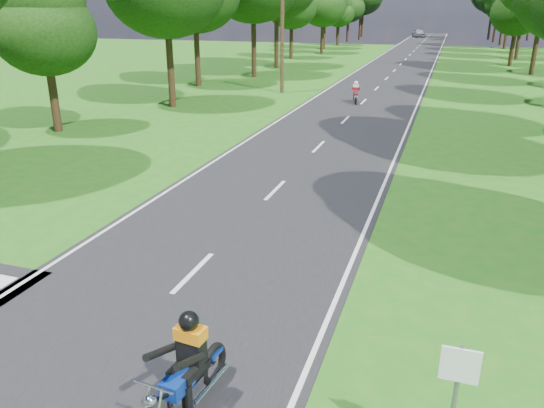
% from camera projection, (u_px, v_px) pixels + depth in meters
% --- Properties ---
extents(ground, '(160.00, 160.00, 0.00)m').
position_uv_depth(ground, '(147.00, 320.00, 10.16)').
color(ground, '#1B6216').
rests_on(ground, ground).
extents(main_road, '(7.00, 140.00, 0.02)m').
position_uv_depth(main_road, '(401.00, 64.00, 54.62)').
color(main_road, black).
rests_on(main_road, ground).
extents(road_markings, '(7.40, 140.00, 0.01)m').
position_uv_depth(road_markings, '(397.00, 66.00, 52.99)').
color(road_markings, silver).
rests_on(road_markings, main_road).
extents(telegraph_pole, '(1.20, 0.26, 8.00)m').
position_uv_depth(telegraph_pole, '(282.00, 31.00, 35.40)').
color(telegraph_pole, '#382616').
rests_on(telegraph_pole, ground).
extents(road_sign, '(0.45, 0.07, 2.00)m').
position_uv_depth(road_sign, '(456.00, 393.00, 6.28)').
color(road_sign, slate).
rests_on(road_sign, ground).
extents(rider_near_blue, '(0.86, 2.01, 1.62)m').
position_uv_depth(rider_near_blue, '(183.00, 369.00, 7.50)').
color(rider_near_blue, '#0D3299').
rests_on(rider_near_blue, main_road).
extents(rider_far_red, '(0.85, 1.66, 1.32)m').
position_uv_depth(rider_far_red, '(356.00, 92.00, 32.59)').
color(rider_far_red, maroon).
rests_on(rider_far_red, main_road).
extents(distant_car, '(3.19, 4.82, 1.53)m').
position_uv_depth(distant_car, '(419.00, 33.00, 101.85)').
color(distant_car, '#B0B2B7').
rests_on(distant_car, main_road).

